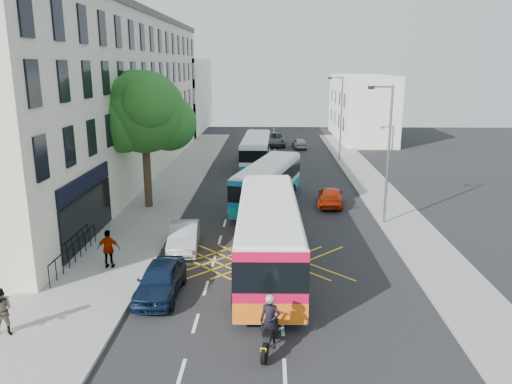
# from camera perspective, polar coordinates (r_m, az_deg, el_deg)

# --- Properties ---
(ground) EXTENTS (120.00, 120.00, 0.00)m
(ground) POSITION_cam_1_polar(r_m,az_deg,el_deg) (18.92, 3.06, -14.89)
(ground) COLOR black
(ground) RESTS_ON ground
(pavement_left) EXTENTS (5.00, 70.00, 0.15)m
(pavement_left) POSITION_cam_1_polar(r_m,az_deg,el_deg) (33.78, -12.11, -1.72)
(pavement_left) COLOR gray
(pavement_left) RESTS_ON ground
(pavement_right) EXTENTS (3.00, 70.00, 0.15)m
(pavement_right) POSITION_cam_1_polar(r_m,az_deg,el_deg) (33.77, 15.30, -1.92)
(pavement_right) COLOR gray
(pavement_right) RESTS_ON ground
(terrace_main) EXTENTS (8.30, 45.00, 13.50)m
(terrace_main) POSITION_cam_1_polar(r_m,az_deg,el_deg) (43.24, -16.82, 10.46)
(terrace_main) COLOR beige
(terrace_main) RESTS_ON ground
(terrace_far) EXTENTS (8.00, 20.00, 10.00)m
(terrace_far) POSITION_cam_1_polar(r_m,az_deg,el_deg) (72.90, -9.18, 10.84)
(terrace_far) COLOR silver
(terrace_far) RESTS_ON ground
(building_right) EXTENTS (6.00, 18.00, 8.00)m
(building_right) POSITION_cam_1_polar(r_m,az_deg,el_deg) (65.73, 11.90, 9.48)
(building_right) COLOR silver
(building_right) RESTS_ON ground
(street_tree) EXTENTS (6.30, 5.70, 8.80)m
(street_tree) POSITION_cam_1_polar(r_m,az_deg,el_deg) (32.61, -12.72, 8.82)
(street_tree) COLOR #382619
(street_tree) RESTS_ON pavement_left
(lamp_near) EXTENTS (1.45, 0.15, 8.00)m
(lamp_near) POSITION_cam_1_polar(r_m,az_deg,el_deg) (29.65, 14.75, 4.91)
(lamp_near) COLOR slate
(lamp_near) RESTS_ON pavement_right
(lamp_far) EXTENTS (1.45, 0.15, 8.00)m
(lamp_far) POSITION_cam_1_polar(r_m,az_deg,el_deg) (49.19, 9.59, 8.76)
(lamp_far) COLOR slate
(lamp_far) RESTS_ON pavement_right
(railings) EXTENTS (0.08, 5.60, 1.14)m
(railings) POSITION_cam_1_polar(r_m,az_deg,el_deg) (25.16, -20.03, -6.35)
(railings) COLOR black
(railings) RESTS_ON pavement_left
(bus_near) EXTENTS (3.06, 11.63, 3.26)m
(bus_near) POSITION_cam_1_polar(r_m,az_deg,el_deg) (22.84, 1.41, -4.89)
(bus_near) COLOR silver
(bus_near) RESTS_ON ground
(bus_mid) EXTENTS (4.78, 10.31, 2.82)m
(bus_mid) POSITION_cam_1_polar(r_m,az_deg,el_deg) (33.72, 1.42, 1.06)
(bus_mid) COLOR silver
(bus_mid) RESTS_ON ground
(bus_far) EXTENTS (2.71, 10.21, 2.86)m
(bus_far) POSITION_cam_1_polar(r_m,az_deg,el_deg) (46.16, 0.00, 4.70)
(bus_far) COLOR silver
(bus_far) RESTS_ON ground
(motorbike) EXTENTS (0.83, 2.27, 2.04)m
(motorbike) POSITION_cam_1_polar(r_m,az_deg,el_deg) (16.96, 1.61, -14.89)
(motorbike) COLOR black
(motorbike) RESTS_ON ground
(parked_car_blue) EXTENTS (1.73, 4.12, 1.39)m
(parked_car_blue) POSITION_cam_1_polar(r_m,az_deg,el_deg) (21.08, -10.87, -9.83)
(parked_car_blue) COLOR black
(parked_car_blue) RESTS_ON ground
(parked_car_silver) EXTENTS (1.82, 4.25, 1.36)m
(parked_car_silver) POSITION_cam_1_polar(r_m,az_deg,el_deg) (25.89, -8.26, -5.11)
(parked_car_silver) COLOR #999BA0
(parked_car_silver) RESTS_ON ground
(red_hatchback) EXTENTS (2.16, 4.31, 1.20)m
(red_hatchback) POSITION_cam_1_polar(r_m,az_deg,el_deg) (34.09, 8.53, -0.49)
(red_hatchback) COLOR #9E2106
(red_hatchback) RESTS_ON ground
(distant_car_grey) EXTENTS (2.46, 5.32, 1.48)m
(distant_car_grey) POSITION_cam_1_polar(r_m,az_deg,el_deg) (58.84, 2.13, 6.03)
(distant_car_grey) COLOR #3F4246
(distant_car_grey) RESTS_ON ground
(distant_car_silver) EXTENTS (1.81, 3.63, 1.19)m
(distant_car_silver) POSITION_cam_1_polar(r_m,az_deg,el_deg) (56.93, 4.98, 5.56)
(distant_car_silver) COLOR #A4A7AC
(distant_car_silver) RESTS_ON ground
(pedestrian_near) EXTENTS (0.93, 0.78, 1.73)m
(pedestrian_near) POSITION_cam_1_polar(r_m,az_deg,el_deg) (19.58, -27.01, -12.17)
(pedestrian_near) COLOR gray
(pedestrian_near) RESTS_ON pavement_left
(pedestrian_far) EXTENTS (1.07, 0.46, 1.81)m
(pedestrian_far) POSITION_cam_1_polar(r_m,az_deg,el_deg) (23.95, -16.48, -6.25)
(pedestrian_far) COLOR gray
(pedestrian_far) RESTS_ON pavement_left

